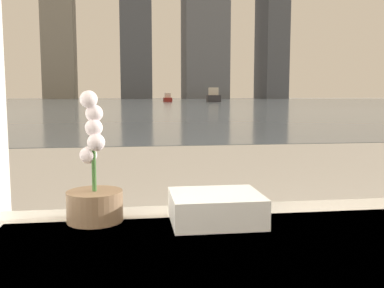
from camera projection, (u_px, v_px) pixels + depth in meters
The scene contains 6 objects.
potted_orchid at pixel (94, 189), 1.18m from camera, with size 0.15×0.15×0.36m.
towel_stack at pixel (216, 208), 1.18m from camera, with size 0.25×0.21×0.08m.
harbor_water at pixel (135, 102), 61.34m from camera, with size 180.00×110.00×0.01m.
harbor_boat_0 at pixel (168, 99), 59.16m from camera, with size 1.15×3.19×1.19m.
harbor_boat_1 at pixel (213, 97), 57.70m from camera, with size 2.44×5.32×1.92m.
skyline_tower_2 at pixel (136, 26), 114.39m from camera, with size 8.20×10.17×38.62m.
Camera 1 is at (-0.39, -0.18, 0.85)m, focal length 40.00 mm.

